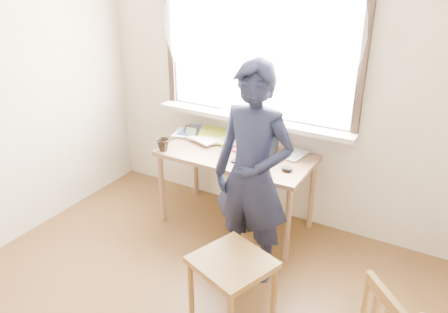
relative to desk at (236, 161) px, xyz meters
The scene contains 12 objects.
room_shell 1.76m from the desk, 82.66° to the right, with size 3.52×4.02×2.61m.
desk is the anchor object (origin of this frame).
laptop 0.24m from the desk, ahead, with size 0.32×0.27×0.21m.
mug_white 0.19m from the desk, 114.46° to the left, with size 0.12×0.12×0.09m, color white.
mug_dark 0.65m from the desk, 156.44° to the right, with size 0.11×0.11×0.11m, color black.
mouse 0.52m from the desk, 11.22° to the right, with size 0.09×0.07×0.04m, color black.
desk_clutter 0.34m from the desk, 145.29° to the left, with size 0.78×0.52×0.04m.
book_a 0.37m from the desk, 151.98° to the left, with size 0.18×0.24×0.02m, color white.
book_b 0.42m from the desk, 32.11° to the left, with size 0.19×0.25×0.02m, color white.
picture_frame 0.55m from the desk, 169.17° to the left, with size 0.14×0.02×0.11m.
work_chair 1.17m from the desk, 63.03° to the right, with size 0.58×0.57×0.47m.
person 0.68m from the desk, 51.80° to the right, with size 0.60×0.39×1.64m, color black.
Camera 1 is at (1.38, -1.38, 2.23)m, focal length 35.00 mm.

